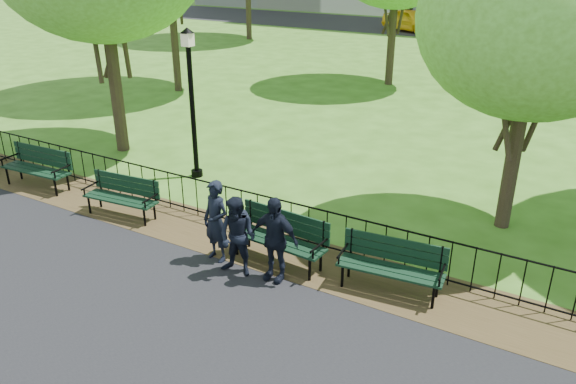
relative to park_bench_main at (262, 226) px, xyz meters
The scene contains 15 objects.
ground 1.43m from the park_bench_main, 109.72° to the right, with size 120.00×120.00×0.00m, color #365F19.
dirt_strip 0.85m from the park_bench_main, 143.47° to the left, with size 60.00×1.60×0.01m, color #342815.
far_street 33.82m from the park_bench_main, 90.72° to the left, with size 70.00×9.00×0.01m, color black.
iron_fence 0.94m from the park_bench_main, 117.54° to the left, with size 24.06×0.06×1.00m.
park_bench_main is the anchor object (origin of this frame).
park_bench_left_a 3.65m from the park_bench_main, behind, with size 1.79×0.72×0.99m.
park_bench_left_b 6.65m from the park_bench_main, behind, with size 1.95×0.72×1.09m.
park_bench_right_a 2.54m from the park_bench_main, ahead, with size 1.87×0.75×1.03m.
lamppost 4.78m from the park_bench_main, 144.53° to the left, with size 0.34×0.34×3.77m.
tree_near_e 6.39m from the park_bench_main, 45.08° to the left, with size 4.43×4.43×6.17m.
person_left 0.86m from the park_bench_main, 145.08° to the right, with size 0.58×0.38×1.60m, color black.
person_mid 0.72m from the park_bench_main, 93.72° to the right, with size 0.73×0.38×1.50m, color black.
person_right 0.81m from the park_bench_main, 40.80° to the right, with size 0.94×0.38×1.60m, color black.
taxi 32.48m from the park_bench_main, 104.06° to the left, with size 1.78×4.43×1.51m, color yellow.
sedan_silver 31.53m from the park_bench_main, 90.97° to the left, with size 1.69×4.85×1.60m, color #AEB1B6.
Camera 1 is at (5.62, -6.70, 5.53)m, focal length 35.00 mm.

